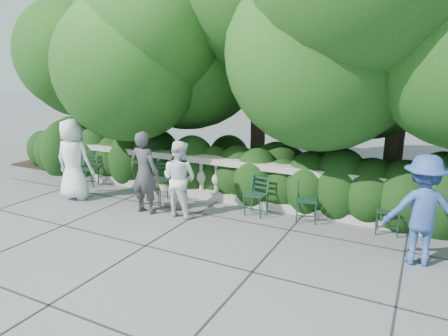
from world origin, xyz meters
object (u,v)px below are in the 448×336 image
at_px(person_older_blue, 422,210).
at_px(chair_c, 161,198).
at_px(chair_a, 71,182).
at_px(person_casual_man, 179,179).
at_px(chair_d, 386,236).
at_px(person_woman_grey, 144,173).
at_px(chair_e, 252,217).
at_px(chair_f, 305,224).
at_px(chair_b, 87,187).
at_px(chair_weathered, 152,210).
at_px(person_businessman, 73,160).

bearing_deg(person_older_blue, chair_c, -23.69).
height_order(chair_a, person_casual_man, person_casual_man).
xyz_separation_m(chair_c, person_older_blue, (5.48, -0.77, 0.87)).
relative_size(chair_d, person_woman_grey, 0.48).
bearing_deg(chair_d, person_older_blue, -65.67).
height_order(chair_c, chair_e, same).
bearing_deg(chair_f, person_casual_man, -179.82).
distance_m(chair_b, chair_c, 2.25).
bearing_deg(chair_f, chair_a, 164.21).
distance_m(chair_c, person_older_blue, 5.60).
height_order(chair_d, person_woman_grey, person_woman_grey).
relative_size(chair_e, person_older_blue, 0.48).
distance_m(chair_b, person_woman_grey, 2.77).
height_order(chair_e, chair_weathered, same).
bearing_deg(chair_d, chair_weathered, -176.91).
relative_size(chair_b, chair_c, 1.00).
bearing_deg(person_businessman, chair_weathered, 175.91).
height_order(chair_c, chair_d, same).
height_order(chair_a, chair_c, same).
distance_m(chair_c, person_casual_man, 1.47).
xyz_separation_m(person_woman_grey, person_casual_man, (0.74, 0.18, -0.08)).
relative_size(chair_c, person_older_blue, 0.48).
distance_m(person_woman_grey, person_casual_man, 0.77).
height_order(person_businessman, person_woman_grey, person_businessman).
distance_m(chair_e, person_older_blue, 3.25).
height_order(chair_weathered, person_businessman, person_businessman).
distance_m(chair_b, person_casual_man, 3.41).
xyz_separation_m(person_casual_man, person_older_blue, (4.46, -0.06, 0.08)).
distance_m(chair_weathered, person_woman_grey, 0.88).
bearing_deg(chair_b, chair_weathered, -31.27).
bearing_deg(chair_f, chair_d, -11.58).
xyz_separation_m(chair_a, chair_e, (5.36, -0.16, 0.00)).
bearing_deg(person_woman_grey, person_businessman, -0.20).
xyz_separation_m(chair_f, chair_weathered, (-3.17, -0.73, 0.00)).
bearing_deg(person_woman_grey, chair_b, -17.22).
xyz_separation_m(chair_e, person_businessman, (-4.18, -0.75, 0.94)).
relative_size(chair_b, chair_d, 1.00).
relative_size(chair_d, person_older_blue, 0.48).
bearing_deg(chair_d, chair_e, 177.94).
distance_m(chair_d, person_woman_grey, 4.86).
distance_m(person_businessman, person_casual_man, 2.80).
xyz_separation_m(chair_e, person_older_blue, (3.07, -0.63, 0.87)).
relative_size(person_woman_grey, person_older_blue, 1.00).
bearing_deg(chair_weathered, person_casual_man, -40.03).
bearing_deg(chair_a, chair_f, 18.63).
distance_m(chair_a, person_businessman, 1.76).
height_order(chair_c, person_businessman, person_businessman).
relative_size(chair_weathered, person_casual_man, 0.53).
distance_m(chair_c, chair_weathered, 0.81).
distance_m(person_businessman, person_older_blue, 7.25).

